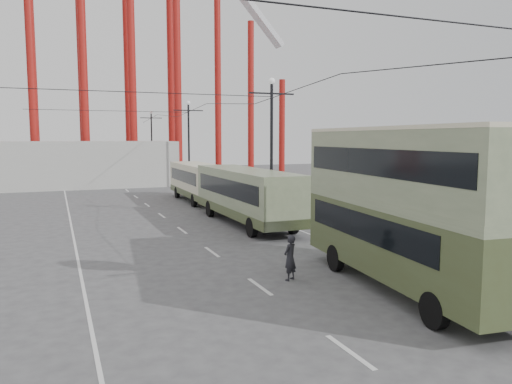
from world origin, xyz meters
name	(u,v)px	position (x,y,z in m)	size (l,w,h in m)	color
ground	(342,320)	(0.00, 0.00, 0.00)	(160.00, 160.00, 0.00)	#48484B
road_markings	(171,220)	(-0.86, 19.70, 0.01)	(12.52, 120.00, 0.01)	silver
lamp_post_mid	(271,149)	(5.60, 18.00, 4.68)	(3.20, 0.44, 9.32)	black
lamp_post_far	(189,145)	(5.60, 40.00, 4.68)	(3.20, 0.44, 9.32)	black
lamp_post_distant	(152,143)	(5.60, 62.00, 4.68)	(3.20, 0.44, 9.32)	black
roller_coaster	(92,1)	(-2.49, 56.89, 22.92)	(52.95, 5.00, 55.48)	maroon
fairground_shed	(72,164)	(-6.00, 47.00, 2.50)	(22.00, 10.00, 5.00)	#AFAEA9
double_decker_bus	(406,200)	(3.62, 1.74, 3.25)	(3.76, 11.02, 5.80)	#3D4726
single_decker_green	(246,193)	(3.27, 16.66, 1.94)	(2.87, 12.17, 3.44)	#6B7A59
single_decker_cream	(198,180)	(3.44, 28.72, 1.80)	(2.72, 10.28, 3.19)	beige
pedestrian	(290,258)	(0.39, 4.35, 0.88)	(0.64, 0.42, 1.75)	black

